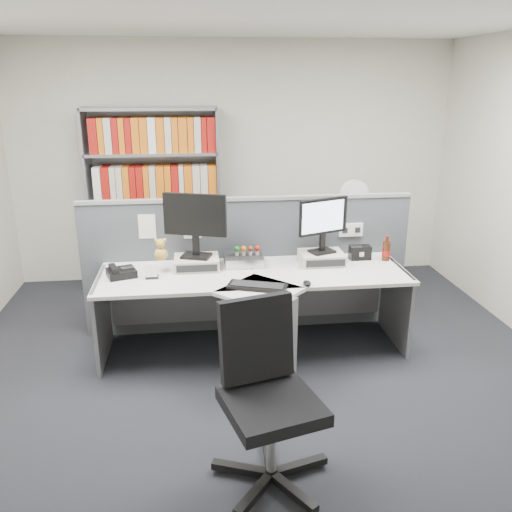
{
  "coord_description": "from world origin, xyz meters",
  "views": [
    {
      "loc": [
        -0.48,
        -3.33,
        2.26
      ],
      "look_at": [
        0.0,
        0.65,
        0.92
      ],
      "focal_mm": 37.03,
      "sensor_mm": 36.0,
      "label": 1
    }
  ],
  "objects": [
    {
      "name": "desk_fan",
      "position": [
        1.2,
        1.99,
        1.06
      ],
      "size": [
        0.34,
        0.2,
        0.57
      ],
      "color": "white",
      "rests_on": "filing_cabinet"
    },
    {
      "name": "monitor_riser_left",
      "position": [
        -0.48,
        0.98,
        0.77
      ],
      "size": [
        0.38,
        0.31,
        0.1
      ],
      "color": "beige",
      "rests_on": "desk"
    },
    {
      "name": "speaker",
      "position": [
        0.99,
        1.05,
        0.78
      ],
      "size": [
        0.19,
        0.1,
        0.13
      ],
      "primitive_type": "cube",
      "color": "black",
      "rests_on": "desk"
    },
    {
      "name": "desk_phone",
      "position": [
        -1.1,
        0.85,
        0.76
      ],
      "size": [
        0.28,
        0.26,
        0.1
      ],
      "color": "black",
      "rests_on": "desk"
    },
    {
      "name": "cola_bottle",
      "position": [
        1.22,
        0.99,
        0.81
      ],
      "size": [
        0.07,
        0.07,
        0.23
      ],
      "color": "#3F190A",
      "rests_on": "desk"
    },
    {
      "name": "monitor_right",
      "position": [
        0.62,
        0.98,
        1.11
      ],
      "size": [
        0.45,
        0.22,
        0.48
      ],
      "color": "black",
      "rests_on": "monitor_riser_right"
    },
    {
      "name": "desktop_pc",
      "position": [
        -0.06,
        1.03,
        0.76
      ],
      "size": [
        0.33,
        0.3,
        0.09
      ],
      "color": "black",
      "rests_on": "desk"
    },
    {
      "name": "desk_calendar",
      "position": [
        -0.84,
        0.78,
        0.77
      ],
      "size": [
        0.1,
        0.08,
        0.12
      ],
      "color": "black",
      "rests_on": "desk"
    },
    {
      "name": "ground",
      "position": [
        0.0,
        0.0,
        0.0
      ],
      "size": [
        5.5,
        5.5,
        0.0
      ],
      "primitive_type": "plane",
      "color": "#26272C",
      "rests_on": "ground"
    },
    {
      "name": "room_shell",
      "position": [
        0.0,
        0.0,
        1.79
      ],
      "size": [
        5.04,
        5.54,
        2.72
      ],
      "color": "beige",
      "rests_on": "ground"
    },
    {
      "name": "office_chair",
      "position": [
        -0.11,
        -0.73,
        0.57
      ],
      "size": [
        0.71,
        0.69,
        1.07
      ],
      "color": "silver",
      "rests_on": "ground"
    },
    {
      "name": "figurines",
      "position": [
        -0.03,
        1.02,
        0.86
      ],
      "size": [
        0.23,
        0.05,
        0.09
      ],
      "color": "beige",
      "rests_on": "desktop_pc"
    },
    {
      "name": "monitor_left",
      "position": [
        -0.48,
        0.98,
        1.15
      ],
      "size": [
        0.53,
        0.24,
        0.55
      ],
      "color": "black",
      "rests_on": "monitor_riser_left"
    },
    {
      "name": "plush_toy",
      "position": [
        -0.77,
        0.92,
        0.9
      ],
      "size": [
        0.11,
        0.11,
        0.19
      ],
      "color": "gold",
      "rests_on": "monitor_riser_left"
    },
    {
      "name": "filing_cabinet",
      "position": [
        1.2,
        1.99,
        0.35
      ],
      "size": [
        0.45,
        0.61,
        0.7
      ],
      "color": "gray",
      "rests_on": "ground"
    },
    {
      "name": "desk",
      "position": [
        0.0,
        0.6,
        0.46
      ],
      "size": [
        2.6,
        1.2,
        0.72
      ],
      "color": "silver",
      "rests_on": "ground"
    },
    {
      "name": "mouse",
      "position": [
        0.38,
        0.47,
        0.74
      ],
      "size": [
        0.06,
        0.1,
        0.04
      ],
      "primitive_type": "ellipsoid",
      "color": "black",
      "rests_on": "desk"
    },
    {
      "name": "keyboard",
      "position": [
        -0.01,
        0.46,
        0.73
      ],
      "size": [
        0.49,
        0.32,
        0.03
      ],
      "color": "black",
      "rests_on": "desk"
    },
    {
      "name": "shelving_unit",
      "position": [
        -0.9,
        2.44,
        0.98
      ],
      "size": [
        1.41,
        0.4,
        2.0
      ],
      "color": "gray",
      "rests_on": "ground"
    },
    {
      "name": "monitor_riser_right",
      "position": [
        0.62,
        0.98,
        0.77
      ],
      "size": [
        0.38,
        0.31,
        0.1
      ],
      "color": "beige",
      "rests_on": "desk"
    },
    {
      "name": "partition",
      "position": [
        0.0,
        1.25,
        0.65
      ],
      "size": [
        3.0,
        0.08,
        1.27
      ],
      "color": "#494C53",
      "rests_on": "ground"
    }
  ]
}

